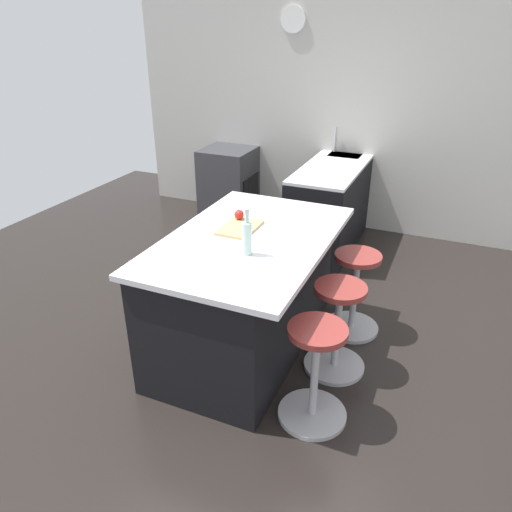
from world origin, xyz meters
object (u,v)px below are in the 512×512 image
object	(u,v)px
cutting_board	(240,228)
stool_by_window	(354,295)
kitchen_island	(244,292)
stool_middle	(337,331)
oven_range	(229,183)
stool_near_camera	(315,376)
water_bottle	(247,237)
apple_red	(239,215)

from	to	relation	value
cutting_board	stool_by_window	bearing A→B (deg)	118.12
kitchen_island	stool_middle	bearing A→B (deg)	90.00
oven_range	stool_near_camera	size ratio (longest dim) A/B	1.27
kitchen_island	water_bottle	world-z (taller)	water_bottle
oven_range	stool_middle	bearing A→B (deg)	40.29
stool_by_window	apple_red	world-z (taller)	apple_red
oven_range	water_bottle	bearing A→B (deg)	28.82
stool_near_camera	apple_red	xyz separation A→B (m)	(-0.76, -0.86, 0.66)
stool_near_camera	oven_range	bearing A→B (deg)	-145.20
oven_range	kitchen_island	bearing A→B (deg)	28.73
oven_range	apple_red	world-z (taller)	apple_red
oven_range	apple_red	xyz separation A→B (m)	(2.17, 1.18, 0.55)
cutting_board	stool_near_camera	bearing A→B (deg)	51.59
stool_by_window	stool_near_camera	xyz separation A→B (m)	(1.06, 0.00, 0.00)
stool_by_window	apple_red	distance (m)	1.12
oven_range	stool_near_camera	xyz separation A→B (m)	(2.93, 2.04, -0.11)
stool_by_window	stool_middle	size ratio (longest dim) A/B	1.00
oven_range	cutting_board	distance (m)	2.66
stool_by_window	apple_red	xyz separation A→B (m)	(0.30, -0.86, 0.66)
oven_range	stool_middle	xyz separation A→B (m)	(2.40, 2.04, -0.11)
stool_middle	apple_red	size ratio (longest dim) A/B	9.48
kitchen_island	cutting_board	xyz separation A→B (m)	(-0.10, -0.08, 0.47)
water_bottle	stool_middle	bearing A→B (deg)	113.86
oven_range	cutting_board	size ratio (longest dim) A/B	2.40
stool_near_camera	apple_red	size ratio (longest dim) A/B	9.48
stool_near_camera	water_bottle	xyz separation A→B (m)	(-0.27, -0.57, 0.72)
stool_near_camera	water_bottle	world-z (taller)	water_bottle
stool_middle	stool_near_camera	world-z (taller)	same
oven_range	stool_middle	distance (m)	3.15
stool_middle	kitchen_island	bearing A→B (deg)	-90.00
kitchen_island	stool_by_window	distance (m)	0.90
stool_middle	stool_near_camera	distance (m)	0.53
oven_range	stool_by_window	xyz separation A→B (m)	(1.87, 2.04, -0.11)
stool_near_camera	water_bottle	bearing A→B (deg)	-115.49
apple_red	oven_range	bearing A→B (deg)	-151.55
cutting_board	apple_red	size ratio (longest dim) A/B	5.02
oven_range	water_bottle	distance (m)	3.09
stool_by_window	kitchen_island	bearing A→B (deg)	-53.72
stool_by_window	stool_middle	world-z (taller)	same
cutting_board	apple_red	bearing A→B (deg)	-153.51
stool_middle	apple_red	world-z (taller)	apple_red
stool_by_window	water_bottle	bearing A→B (deg)	-36.29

